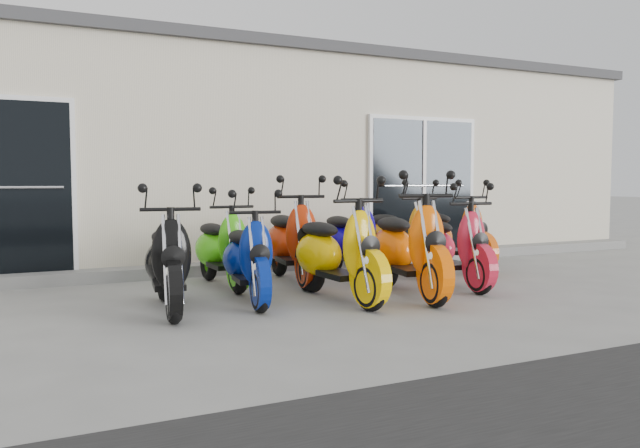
# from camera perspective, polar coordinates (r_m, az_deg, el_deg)

# --- Properties ---
(ground) EXTENTS (80.00, 80.00, 0.00)m
(ground) POSITION_cam_1_polar(r_m,az_deg,el_deg) (7.20, 2.07, -6.27)
(ground) COLOR gray
(ground) RESTS_ON ground
(building) EXTENTS (14.00, 6.00, 3.20)m
(building) POSITION_cam_1_polar(r_m,az_deg,el_deg) (11.94, -9.58, 5.47)
(building) COLOR beige
(building) RESTS_ON ground
(roof_cap) EXTENTS (14.20, 6.20, 0.16)m
(roof_cap) POSITION_cam_1_polar(r_m,az_deg,el_deg) (12.10, -9.68, 13.44)
(roof_cap) COLOR #3F3F42
(roof_cap) RESTS_ON building
(front_step) EXTENTS (14.00, 0.40, 0.15)m
(front_step) POSITION_cam_1_polar(r_m,az_deg,el_deg) (9.00, -3.90, -3.72)
(front_step) COLOR gray
(front_step) RESTS_ON ground
(door_left) EXTENTS (1.07, 0.08, 2.22)m
(door_left) POSITION_cam_1_polar(r_m,az_deg,el_deg) (8.45, -25.01, 3.47)
(door_left) COLOR black
(door_left) RESTS_ON front_step
(door_right) EXTENTS (2.02, 0.08, 2.22)m
(door_right) POSITION_cam_1_polar(r_m,az_deg,el_deg) (10.29, 9.37, 3.82)
(door_right) COLOR black
(door_right) RESTS_ON front_step
(scooter_front_black) EXTENTS (0.83, 1.77, 1.26)m
(scooter_front_black) POSITION_cam_1_polar(r_m,az_deg,el_deg) (6.26, -13.76, -2.08)
(scooter_front_black) COLOR black
(scooter_front_black) RESTS_ON ground
(scooter_front_blue) EXTENTS (0.78, 1.68, 1.20)m
(scooter_front_blue) POSITION_cam_1_polar(r_m,az_deg,el_deg) (6.55, -6.64, -2.01)
(scooter_front_blue) COLOR navy
(scooter_front_blue) RESTS_ON ground
(scooter_front_orange_a) EXTENTS (0.78, 1.85, 1.34)m
(scooter_front_orange_a) POSITION_cam_1_polar(r_m,az_deg,el_deg) (6.60, 1.60, -1.34)
(scooter_front_orange_a) COLOR #FFC300
(scooter_front_orange_a) RESTS_ON ground
(scooter_front_orange_b) EXTENTS (0.96, 1.97, 1.39)m
(scooter_front_orange_b) POSITION_cam_1_polar(r_m,az_deg,el_deg) (6.92, 8.05, -0.89)
(scooter_front_orange_b) COLOR #FD5E02
(scooter_front_orange_b) RESTS_ON ground
(scooter_front_red) EXTENTS (0.78, 1.76, 1.26)m
(scooter_front_red) POSITION_cam_1_polar(r_m,az_deg,el_deg) (7.66, 11.98, -0.97)
(scooter_front_red) COLOR red
(scooter_front_red) RESTS_ON ground
(scooter_back_green) EXTENTS (0.67, 1.67, 1.21)m
(scooter_back_green) POSITION_cam_1_polar(r_m,az_deg,el_deg) (7.59, -9.00, -1.15)
(scooter_back_green) COLOR #45CA13
(scooter_back_green) RESTS_ON ground
(scooter_back_red) EXTENTS (0.86, 1.89, 1.35)m
(scooter_back_red) POSITION_cam_1_polar(r_m,az_deg,el_deg) (7.79, -2.66, -0.47)
(scooter_back_red) COLOR #B02707
(scooter_back_red) RESTS_ON ground
(scooter_back_blue) EXTENTS (0.80, 1.80, 1.29)m
(scooter_back_blue) POSITION_cam_1_polar(r_m,az_deg,el_deg) (8.19, 2.71, -0.45)
(scooter_back_blue) COLOR #10029A
(scooter_back_blue) RESTS_ON ground
(scooter_back_yellow) EXTENTS (0.74, 1.80, 1.30)m
(scooter_back_yellow) POSITION_cam_1_polar(r_m,az_deg,el_deg) (8.59, 7.43, -0.25)
(scooter_back_yellow) COLOR orange
(scooter_back_yellow) RESTS_ON ground
(scooter_back_extra) EXTENTS (0.74, 1.80, 1.30)m
(scooter_back_extra) POSITION_cam_1_polar(r_m,az_deg,el_deg) (9.08, 11.93, -0.07)
(scooter_back_extra) COLOR #DB510B
(scooter_back_extra) RESTS_ON ground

